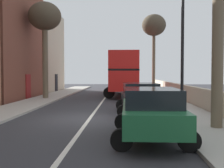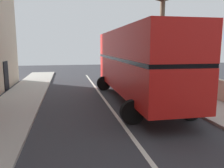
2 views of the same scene
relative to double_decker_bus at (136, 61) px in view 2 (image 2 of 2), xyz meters
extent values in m
cube|color=black|center=(-8.17, 5.17, -1.30)|extent=(0.08, 1.10, 2.10)
cube|color=red|center=(0.00, -0.01, -0.80)|extent=(2.58, 11.00, 1.70)
cube|color=black|center=(0.00, -0.01, 0.13)|extent=(2.61, 10.89, 0.16)
cube|color=red|center=(0.00, -0.01, 0.96)|extent=(2.58, 11.00, 1.50)
cube|color=black|center=(0.04, 5.46, -0.72)|extent=(2.20, 0.08, 1.19)
cylinder|color=black|center=(-1.25, 3.74, -1.85)|extent=(1.00, 0.31, 1.00)
cylinder|color=black|center=(1.31, 3.72, -1.85)|extent=(1.00, 0.31, 1.00)
cylinder|color=black|center=(-1.31, -3.73, -1.85)|extent=(1.00, 0.31, 1.00)
cylinder|color=black|center=(1.25, -3.75, -1.85)|extent=(1.00, 0.31, 1.00)
cylinder|color=brown|center=(3.49, 4.62, 1.33)|extent=(0.37, 0.37, 7.14)
camera|label=1|loc=(-0.11, -26.78, -0.20)|focal=42.74mm
camera|label=2|loc=(-3.89, -12.30, 0.76)|focal=36.37mm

